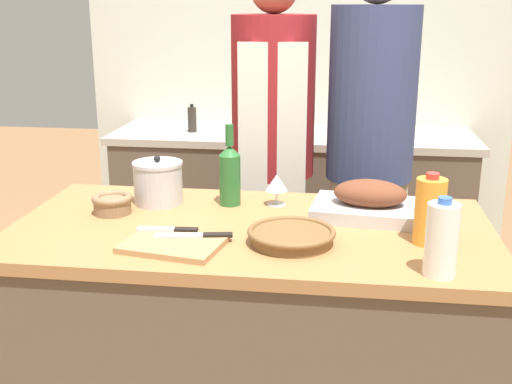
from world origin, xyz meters
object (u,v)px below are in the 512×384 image
roasting_pan (369,203)px  knife_paring (170,229)px  condiment_bottle_short (278,113)px  wicker_basket (291,236)px  mixing_bowl (112,203)px  cutting_board (173,245)px  stock_pot (158,182)px  person_cook_guest (370,148)px  stand_mixer (381,110)px  wine_glass_left (277,184)px  knife_chef (197,235)px  wine_bottle_green (230,173)px  milk_jug (442,239)px  condiment_bottle_tall (192,119)px  person_cook_aproned (273,147)px  juice_jug (430,211)px

roasting_pan → knife_paring: 0.68m
roasting_pan → condiment_bottle_short: 1.68m
wicker_basket → mixing_bowl: 0.66m
wicker_basket → cutting_board: size_ratio=0.84×
stock_pot → person_cook_guest: size_ratio=0.10×
mixing_bowl → condiment_bottle_short: 1.74m
mixing_bowl → knife_paring: 0.31m
knife_paring → stand_mixer: 1.88m
wine_glass_left → roasting_pan: bearing=-15.0°
person_cook_guest → wicker_basket: bearing=-117.4°
mixing_bowl → wine_glass_left: size_ratio=1.23×
roasting_pan → wine_glass_left: roasting_pan is taller
wicker_basket → knife_chef: size_ratio=1.12×
cutting_board → wine_bottle_green: wine_bottle_green is taller
stock_pot → milk_jug: bearing=-29.3°
condiment_bottle_tall → person_cook_aproned: person_cook_aproned is taller
juice_jug → wine_bottle_green: bearing=155.6°
roasting_pan → wicker_basket: roasting_pan is taller
wine_bottle_green → mixing_bowl: bearing=-158.0°
milk_jug → mixing_bowl: bearing=160.0°
cutting_board → stand_mixer: size_ratio=0.91×
knife_chef → stand_mixer: stand_mixer is taller
roasting_pan → condiment_bottle_short: condiment_bottle_short is taller
cutting_board → juice_jug: 0.77m
stock_pot → milk_jug: (0.91, -0.51, 0.02)m
mixing_bowl → wicker_basket: bearing=-17.7°
knife_paring → juice_jug: bearing=3.2°
mixing_bowl → person_cook_aproned: 0.95m
wicker_basket → stock_pot: size_ratio=1.49×
juice_jug → knife_chef: juice_jug is taller
mixing_bowl → knife_chef: 0.41m
stand_mixer → juice_jug: bearing=-87.9°
person_cook_guest → stand_mixer: bearing=71.6°
wine_glass_left → person_cook_guest: (0.34, 0.58, 0.01)m
wicker_basket → knife_chef: bearing=-174.9°
milk_jug → person_cook_aproned: 1.35m
stand_mixer → person_cook_aproned: bearing=-126.3°
knife_chef → person_cook_guest: bearing=60.9°
cutting_board → knife_chef: (0.06, 0.06, 0.01)m
mixing_bowl → wine_glass_left: wine_glass_left is taller
milk_jug → roasting_pan: bearing=110.1°
stock_pot → juice_jug: juice_jug is taller
cutting_board → person_cook_guest: size_ratio=0.17×
knife_paring → person_cook_guest: person_cook_guest is taller
wicker_basket → condiment_bottle_tall: (-0.71, 1.71, 0.03)m
knife_chef → knife_paring: 0.10m
juice_jug → knife_chef: (-0.69, -0.08, -0.08)m
mixing_bowl → juice_jug: juice_jug is taller
juice_jug → wine_glass_left: 0.58m
wine_bottle_green → wine_glass_left: bearing=5.5°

